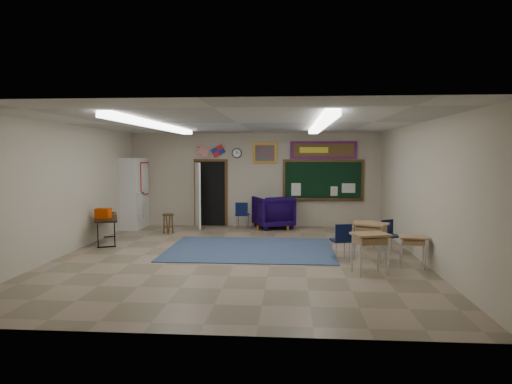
# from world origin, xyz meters

# --- Properties ---
(floor) EXTENTS (9.00, 9.00, 0.00)m
(floor) POSITION_xyz_m (0.00, 0.00, 0.00)
(floor) COLOR #84705B
(floor) RESTS_ON ground
(back_wall) EXTENTS (8.00, 0.04, 3.00)m
(back_wall) POSITION_xyz_m (0.00, 4.50, 1.50)
(back_wall) COLOR #A9A089
(back_wall) RESTS_ON floor
(front_wall) EXTENTS (8.00, 0.04, 3.00)m
(front_wall) POSITION_xyz_m (0.00, -4.50, 1.50)
(front_wall) COLOR #A9A089
(front_wall) RESTS_ON floor
(left_wall) EXTENTS (0.04, 9.00, 3.00)m
(left_wall) POSITION_xyz_m (-4.00, 0.00, 1.50)
(left_wall) COLOR #A9A089
(left_wall) RESTS_ON floor
(right_wall) EXTENTS (0.04, 9.00, 3.00)m
(right_wall) POSITION_xyz_m (4.00, 0.00, 1.50)
(right_wall) COLOR #A9A089
(right_wall) RESTS_ON floor
(ceiling) EXTENTS (8.00, 9.00, 0.04)m
(ceiling) POSITION_xyz_m (0.00, 0.00, 3.00)
(ceiling) COLOR beige
(ceiling) RESTS_ON back_wall
(area_rug) EXTENTS (4.00, 3.00, 0.02)m
(area_rug) POSITION_xyz_m (0.20, 0.80, 0.01)
(area_rug) COLOR navy
(area_rug) RESTS_ON floor
(fluorescent_strips) EXTENTS (3.86, 6.00, 0.10)m
(fluorescent_strips) POSITION_xyz_m (0.00, 0.00, 2.94)
(fluorescent_strips) COLOR white
(fluorescent_strips) RESTS_ON ceiling
(doorway) EXTENTS (1.10, 0.89, 2.16)m
(doorway) POSITION_xyz_m (-1.50, 4.35, 1.06)
(doorway) COLOR black
(doorway) RESTS_ON back_wall
(chalkboard) EXTENTS (2.55, 0.14, 1.30)m
(chalkboard) POSITION_xyz_m (2.20, 4.46, 1.46)
(chalkboard) COLOR #513117
(chalkboard) RESTS_ON back_wall
(bulletin_board) EXTENTS (2.10, 0.05, 0.55)m
(bulletin_board) POSITION_xyz_m (2.20, 4.47, 2.45)
(bulletin_board) COLOR #B60F14
(bulletin_board) RESTS_ON back_wall
(framed_art_print) EXTENTS (0.75, 0.05, 0.65)m
(framed_art_print) POSITION_xyz_m (0.35, 4.47, 2.35)
(framed_art_print) COLOR #B07922
(framed_art_print) RESTS_ON back_wall
(wall_clock) EXTENTS (0.32, 0.05, 0.32)m
(wall_clock) POSITION_xyz_m (-0.55, 4.47, 2.35)
(wall_clock) COLOR black
(wall_clock) RESTS_ON back_wall
(wall_flags) EXTENTS (1.16, 0.06, 0.70)m
(wall_flags) POSITION_xyz_m (-1.40, 4.44, 2.48)
(wall_flags) COLOR red
(wall_flags) RESTS_ON back_wall
(storage_cabinet) EXTENTS (0.59, 1.25, 2.20)m
(storage_cabinet) POSITION_xyz_m (-3.71, 3.85, 1.10)
(storage_cabinet) COLOR silver
(storage_cabinet) RESTS_ON floor
(wingback_armchair) EXTENTS (1.43, 1.45, 1.02)m
(wingback_armchair) POSITION_xyz_m (0.64, 4.11, 0.51)
(wingback_armchair) COLOR black
(wingback_armchair) RESTS_ON floor
(student_chair_reading) EXTENTS (0.44, 0.44, 0.84)m
(student_chair_reading) POSITION_xyz_m (-0.31, 3.89, 0.42)
(student_chair_reading) COLOR black
(student_chair_reading) RESTS_ON floor
(student_chair_desk_a) EXTENTS (0.49, 0.49, 0.81)m
(student_chair_desk_a) POSITION_xyz_m (2.27, -0.10, 0.40)
(student_chair_desk_a) COLOR black
(student_chair_desk_a) RESTS_ON floor
(student_chair_desk_b) EXTENTS (0.52, 0.52, 0.76)m
(student_chair_desk_b) POSITION_xyz_m (3.55, 0.71, 0.38)
(student_chair_desk_b) COLOR black
(student_chair_desk_b) RESTS_ON floor
(student_desk_front_left) EXTENTS (0.84, 0.77, 0.82)m
(student_desk_front_left) POSITION_xyz_m (2.91, -0.10, 0.46)
(student_desk_front_left) COLOR #997647
(student_desk_front_left) RESTS_ON floor
(student_desk_front_right) EXTENTS (0.65, 0.54, 0.69)m
(student_desk_front_right) POSITION_xyz_m (3.03, 0.94, 0.39)
(student_desk_front_right) COLOR #997647
(student_desk_front_right) RESTS_ON floor
(student_desk_back_left) EXTENTS (0.77, 0.66, 0.79)m
(student_desk_back_left) POSITION_xyz_m (2.70, -1.29, 0.44)
(student_desk_back_left) COLOR #997647
(student_desk_back_left) RESTS_ON floor
(student_desk_back_right) EXTENTS (0.60, 0.48, 0.65)m
(student_desk_back_right) POSITION_xyz_m (3.65, -0.75, 0.36)
(student_desk_back_right) COLOR #997647
(student_desk_back_right) RESTS_ON floor
(folding_table) EXTENTS (1.11, 1.71, 0.92)m
(folding_table) POSITION_xyz_m (-3.65, 1.44, 0.37)
(folding_table) COLOR black
(folding_table) RESTS_ON floor
(wooden_stool) EXTENTS (0.33, 0.33, 0.58)m
(wooden_stool) POSITION_xyz_m (-2.38, 2.84, 0.30)
(wooden_stool) COLOR #462E15
(wooden_stool) RESTS_ON floor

